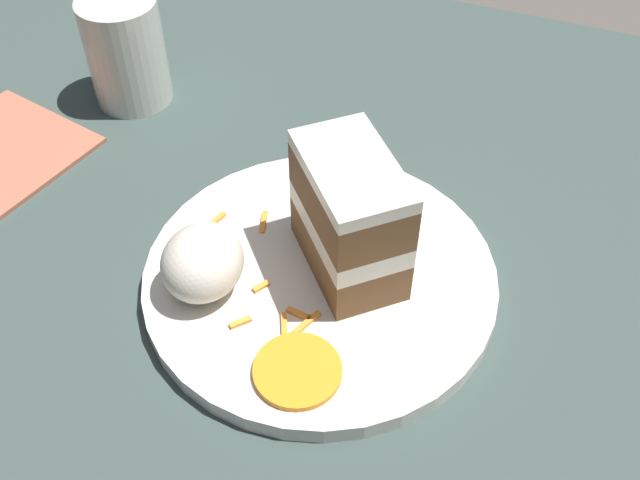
# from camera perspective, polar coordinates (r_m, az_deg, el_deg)

# --- Properties ---
(ground_plane) EXTENTS (6.00, 6.00, 0.00)m
(ground_plane) POSITION_cam_1_polar(r_m,az_deg,el_deg) (0.56, -4.76, -7.64)
(ground_plane) COLOR #4C4742
(ground_plane) RESTS_ON ground
(dining_table) EXTENTS (0.95, 1.00, 0.03)m
(dining_table) POSITION_cam_1_polar(r_m,az_deg,el_deg) (0.55, -4.86, -6.66)
(dining_table) COLOR #384742
(dining_table) RESTS_ON ground
(plate) EXTENTS (0.25, 0.25, 0.01)m
(plate) POSITION_cam_1_polar(r_m,az_deg,el_deg) (0.54, 0.00, -2.92)
(plate) COLOR silver
(plate) RESTS_ON dining_table
(cake_slice) EXTENTS (0.11, 0.10, 0.09)m
(cake_slice) POSITION_cam_1_polar(r_m,az_deg,el_deg) (0.51, 2.30, 1.80)
(cake_slice) COLOR brown
(cake_slice) RESTS_ON plate
(cream_dollop) EXTENTS (0.06, 0.06, 0.05)m
(cream_dollop) POSITION_cam_1_polar(r_m,az_deg,el_deg) (0.52, -8.86, -1.57)
(cream_dollop) COLOR silver
(cream_dollop) RESTS_ON plate
(orange_garnish) EXTENTS (0.06, 0.06, 0.00)m
(orange_garnish) POSITION_cam_1_polar(r_m,az_deg,el_deg) (0.48, -1.73, -9.92)
(orange_garnish) COLOR orange
(orange_garnish) RESTS_ON plate
(carrot_shreds_scatter) EXTENTS (0.16, 0.11, 0.00)m
(carrot_shreds_scatter) POSITION_cam_1_polar(r_m,az_deg,el_deg) (0.54, -2.78, -1.68)
(carrot_shreds_scatter) COLOR orange
(carrot_shreds_scatter) RESTS_ON plate
(drinking_glass) EXTENTS (0.07, 0.07, 0.10)m
(drinking_glass) POSITION_cam_1_polar(r_m,az_deg,el_deg) (0.71, -14.47, 13.29)
(drinking_glass) COLOR beige
(drinking_glass) RESTS_ON dining_table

